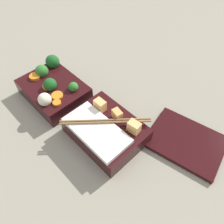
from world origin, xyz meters
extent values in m
plane|color=gray|center=(0.00, 0.00, 0.00)|extent=(3.00, 3.00, 0.00)
cube|color=black|center=(-0.10, -0.01, 0.02)|extent=(0.19, 0.14, 0.05)
sphere|color=#19511E|center=(-0.10, -0.02, 0.06)|extent=(0.04, 0.04, 0.04)
sphere|color=#2D7028|center=(-0.16, 0.00, 0.06)|extent=(0.04, 0.04, 0.04)
sphere|color=#19511E|center=(-0.18, 0.05, 0.06)|extent=(0.04, 0.04, 0.04)
sphere|color=#2D7028|center=(-0.05, 0.03, 0.06)|extent=(0.03, 0.03, 0.03)
cylinder|color=orange|center=(-0.10, -0.02, 0.05)|extent=(0.04, 0.04, 0.01)
cylinder|color=orange|center=(-0.03, -0.04, 0.05)|extent=(0.03, 0.03, 0.01)
cylinder|color=orange|center=(-0.16, -0.03, 0.05)|extent=(0.04, 0.04, 0.01)
cylinder|color=orange|center=(-0.06, -0.02, 0.05)|extent=(0.04, 0.04, 0.01)
sphere|color=beige|center=(-0.06, -0.06, 0.06)|extent=(0.04, 0.04, 0.04)
cube|color=black|center=(0.11, 0.01, 0.02)|extent=(0.19, 0.14, 0.05)
cube|color=white|center=(0.11, -0.02, 0.06)|extent=(0.17, 0.08, 0.01)
cube|color=#EAB266|center=(0.06, 0.03, 0.06)|extent=(0.03, 0.02, 0.03)
cube|color=#F4A356|center=(0.11, 0.04, 0.06)|extent=(0.03, 0.02, 0.03)
cube|color=#EAB266|center=(0.17, 0.04, 0.06)|extent=(0.03, 0.02, 0.03)
cylinder|color=olive|center=(0.11, 0.01, 0.06)|extent=(0.15, 0.17, 0.01)
cylinder|color=olive|center=(0.11, 0.01, 0.06)|extent=(0.15, 0.17, 0.01)
cube|color=black|center=(0.26, 0.14, 0.01)|extent=(0.21, 0.18, 0.01)
camera|label=1|loc=(0.35, -0.20, 0.49)|focal=35.00mm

